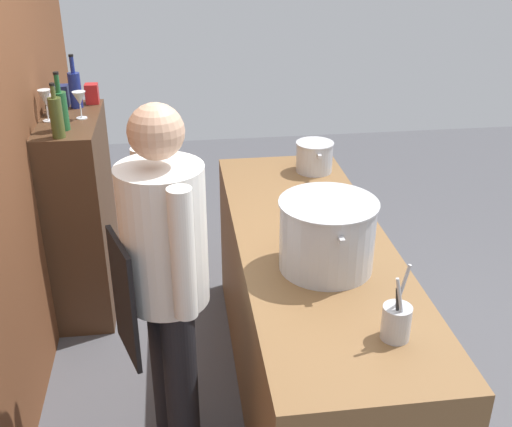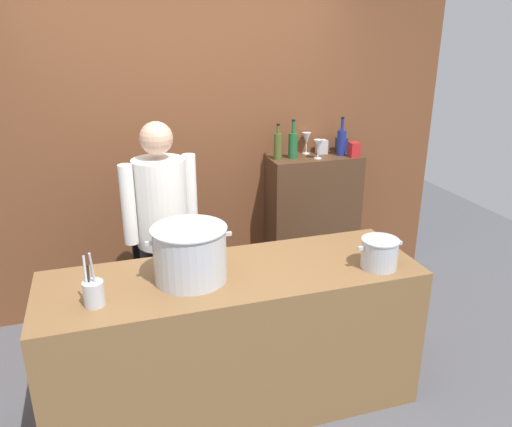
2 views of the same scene
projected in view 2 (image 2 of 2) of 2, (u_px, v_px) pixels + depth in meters
The scene contains 16 objects.
ground_plane at pixel (235, 401), 3.19m from camera, with size 8.00×8.00×0.00m, color #4C4C51.
brick_back_panel at pixel (185, 124), 3.91m from camera, with size 4.40×0.10×3.00m, color brown.
prep_counter at pixel (234, 340), 3.03m from camera, with size 2.16×0.70×0.90m, color brown.
bar_cabinet at pixel (312, 226), 4.32m from camera, with size 0.76×0.32×1.21m, color #472D1C.
chef at pixel (162, 226), 3.37m from camera, with size 0.51×0.40×1.66m.
stockpot_large at pixel (190, 253), 2.76m from camera, with size 0.47×0.41×0.30m.
stockpot_small at pixel (379, 253), 2.91m from camera, with size 0.28×0.22×0.17m.
utensil_crock at pixel (94, 293), 2.52m from camera, with size 0.10×0.10×0.30m.
wine_bottle_green at pixel (293, 145), 4.02m from camera, with size 0.07×0.07×0.31m.
wine_bottle_cobalt at pixel (341, 142), 4.11m from camera, with size 0.07×0.07×0.31m.
wine_bottle_olive at pixel (278, 146), 3.99m from camera, with size 0.07×0.07×0.28m.
wine_glass_wide at pixel (306, 139), 4.15m from camera, with size 0.07×0.07×0.18m.
wine_glass_short at pixel (318, 145), 4.01m from camera, with size 0.07×0.07×0.15m.
spice_tin_red at pixel (354, 150), 4.08m from camera, with size 0.08×0.08×0.12m, color red.
spice_tin_silver at pixel (322, 147), 4.19m from camera, with size 0.08×0.08×0.11m, color #B2B2B7.
spice_tin_navy at pixel (341, 145), 4.22m from camera, with size 0.08×0.08×0.12m, color navy.
Camera 2 is at (-0.65, -2.49, 2.23)m, focal length 35.59 mm.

